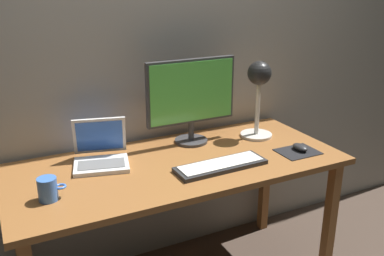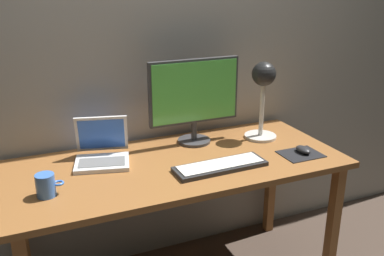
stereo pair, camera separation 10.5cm
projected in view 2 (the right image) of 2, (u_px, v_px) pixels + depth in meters
name	position (u px, v px, depth m)	size (l,w,h in m)	color
back_wall	(149.00, 33.00, 2.22)	(4.80, 0.06, 2.60)	#9E998E
desk	(178.00, 176.00, 2.09)	(1.60, 0.70, 0.74)	#935B2D
monitor	(194.00, 96.00, 2.22)	(0.49, 0.18, 0.45)	#38383A
keyboard_main	(220.00, 166.00, 1.99)	(0.44, 0.15, 0.03)	#28282B
laptop	(102.00, 149.00, 2.06)	(0.30, 0.30, 0.21)	silver
desk_lamp	(263.00, 87.00, 2.27)	(0.17, 0.17, 0.42)	beige
mousepad	(301.00, 154.00, 2.14)	(0.20, 0.16, 0.00)	black
mouse	(303.00, 150.00, 2.15)	(0.06, 0.10, 0.03)	#28282B
coffee_mug	(46.00, 185.00, 1.73)	(0.11, 0.08, 0.10)	#3F72CC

